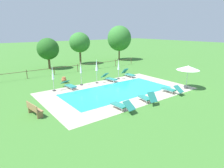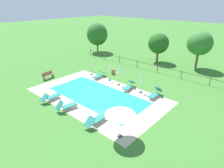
{
  "view_description": "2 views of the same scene",
  "coord_description": "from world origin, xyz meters",
  "px_view_note": "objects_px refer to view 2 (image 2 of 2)",
  "views": [
    {
      "loc": [
        -10.68,
        -13.27,
        5.49
      ],
      "look_at": [
        -0.28,
        0.5,
        0.6
      ],
      "focal_mm": 30.86,
      "sensor_mm": 36.0,
      "label": 1
    },
    {
      "loc": [
        12.52,
        -11.77,
        8.72
      ],
      "look_at": [
        0.37,
        1.8,
        0.76
      ],
      "focal_mm": 30.68,
      "sensor_mm": 36.0,
      "label": 2
    }
  ],
  "objects_px": {
    "patio_umbrella_open_foreground": "(120,112)",
    "patio_umbrella_closed_row_centre": "(119,71)",
    "sun_lounger_south_mid": "(51,97)",
    "patio_umbrella_closed_row_mid_west": "(91,63)",
    "sun_lounger_north_near_steps": "(99,75)",
    "sun_lounger_north_far": "(129,86)",
    "tree_far_west": "(97,34)",
    "sun_lounger_north_end": "(67,105)",
    "patio_umbrella_closed_row_west": "(110,68)",
    "patio_umbrella_closed_row_mid_east": "(141,80)",
    "wooden_bench_lawn_side": "(48,75)",
    "terracotta_urn_near_fence": "(113,72)",
    "sun_lounger_north_mid": "(96,120)",
    "tree_east_mid": "(159,43)",
    "tree_west_mid": "(200,43)",
    "sun_lounger_south_near_corner": "(155,93)"
  },
  "relations": [
    {
      "from": "sun_lounger_south_near_corner",
      "to": "wooden_bench_lawn_side",
      "type": "xyz_separation_m",
      "value": [
        -12.19,
        -4.35,
        0.08
      ]
    },
    {
      "from": "tree_far_west",
      "to": "sun_lounger_north_near_steps",
      "type": "bearing_deg",
      "value": -43.47
    },
    {
      "from": "terracotta_urn_near_fence",
      "to": "tree_far_west",
      "type": "xyz_separation_m",
      "value": [
        -9.87,
        6.84,
        2.85
      ]
    },
    {
      "from": "patio_umbrella_open_foreground",
      "to": "patio_umbrella_closed_row_centre",
      "type": "bearing_deg",
      "value": 130.51
    },
    {
      "from": "sun_lounger_south_near_corner",
      "to": "sun_lounger_south_mid",
      "type": "height_order",
      "value": "sun_lounger_south_near_corner"
    },
    {
      "from": "patio_umbrella_closed_row_mid_east",
      "to": "wooden_bench_lawn_side",
      "type": "height_order",
      "value": "patio_umbrella_closed_row_mid_east"
    },
    {
      "from": "sun_lounger_north_near_steps",
      "to": "patio_umbrella_closed_row_centre",
      "type": "bearing_deg",
      "value": -0.79
    },
    {
      "from": "sun_lounger_north_mid",
      "to": "patio_umbrella_closed_row_west",
      "type": "bearing_deg",
      "value": 125.71
    },
    {
      "from": "patio_umbrella_open_foreground",
      "to": "patio_umbrella_closed_row_centre",
      "type": "relative_size",
      "value": 0.89
    },
    {
      "from": "sun_lounger_north_mid",
      "to": "sun_lounger_north_near_steps",
      "type": "bearing_deg",
      "value": 133.99
    },
    {
      "from": "patio_umbrella_open_foreground",
      "to": "sun_lounger_south_mid",
      "type": "bearing_deg",
      "value": -178.3
    },
    {
      "from": "sun_lounger_north_far",
      "to": "patio_umbrella_open_foreground",
      "type": "bearing_deg",
      "value": -57.23
    },
    {
      "from": "sun_lounger_north_far",
      "to": "patio_umbrella_closed_row_centre",
      "type": "bearing_deg",
      "value": 174.4
    },
    {
      "from": "patio_umbrella_closed_row_centre",
      "to": "tree_far_west",
      "type": "xyz_separation_m",
      "value": [
        -12.63,
        9.0,
        1.49
      ]
    },
    {
      "from": "wooden_bench_lawn_side",
      "to": "patio_umbrella_open_foreground",
      "type": "bearing_deg",
      "value": -10.75
    },
    {
      "from": "sun_lounger_north_near_steps",
      "to": "tree_far_west",
      "type": "bearing_deg",
      "value": 136.53
    },
    {
      "from": "sun_lounger_south_near_corner",
      "to": "patio_umbrella_closed_row_centre",
      "type": "height_order",
      "value": "patio_umbrella_closed_row_centre"
    },
    {
      "from": "patio_umbrella_closed_row_west",
      "to": "wooden_bench_lawn_side",
      "type": "xyz_separation_m",
      "value": [
        -5.96,
        -4.58,
        -1.03
      ]
    },
    {
      "from": "patio_umbrella_closed_row_centre",
      "to": "patio_umbrella_closed_row_mid_east",
      "type": "bearing_deg",
      "value": 0.15
    },
    {
      "from": "patio_umbrella_closed_row_west",
      "to": "tree_far_west",
      "type": "height_order",
      "value": "tree_far_west"
    },
    {
      "from": "sun_lounger_north_mid",
      "to": "sun_lounger_north_far",
      "type": "relative_size",
      "value": 0.99
    },
    {
      "from": "sun_lounger_north_far",
      "to": "patio_umbrella_open_foreground",
      "type": "relative_size",
      "value": 0.91
    },
    {
      "from": "patio_umbrella_closed_row_west",
      "to": "tree_east_mid",
      "type": "distance_m",
      "value": 10.46
    },
    {
      "from": "sun_lounger_north_end",
      "to": "patio_umbrella_closed_row_west",
      "type": "xyz_separation_m",
      "value": [
        -1.74,
        7.4,
        1.11
      ]
    },
    {
      "from": "sun_lounger_north_far",
      "to": "patio_umbrella_open_foreground",
      "type": "height_order",
      "value": "patio_umbrella_open_foreground"
    },
    {
      "from": "wooden_bench_lawn_side",
      "to": "tree_west_mid",
      "type": "xyz_separation_m",
      "value": [
        11.93,
        15.93,
        3.02
      ]
    },
    {
      "from": "sun_lounger_south_mid",
      "to": "patio_umbrella_closed_row_mid_west",
      "type": "distance_m",
      "value": 7.6
    },
    {
      "from": "tree_east_mid",
      "to": "patio_umbrella_closed_row_centre",
      "type": "bearing_deg",
      "value": -83.24
    },
    {
      "from": "sun_lounger_north_near_steps",
      "to": "sun_lounger_north_far",
      "type": "bearing_deg",
      "value": -2.36
    },
    {
      "from": "sun_lounger_north_near_steps",
      "to": "patio_umbrella_closed_row_centre",
      "type": "distance_m",
      "value": 3.46
    },
    {
      "from": "patio_umbrella_open_foreground",
      "to": "patio_umbrella_closed_row_west",
      "type": "xyz_separation_m",
      "value": [
        -7.5,
        7.14,
        -0.51
      ]
    },
    {
      "from": "sun_lounger_north_end",
      "to": "wooden_bench_lawn_side",
      "type": "xyz_separation_m",
      "value": [
        -7.7,
        2.82,
        0.07
      ]
    },
    {
      "from": "terracotta_urn_near_fence",
      "to": "sun_lounger_south_near_corner",
      "type": "bearing_deg",
      "value": -15.83
    },
    {
      "from": "wooden_bench_lawn_side",
      "to": "tree_east_mid",
      "type": "distance_m",
      "value": 16.42
    },
    {
      "from": "patio_umbrella_closed_row_mid_west",
      "to": "sun_lounger_north_end",
      "type": "bearing_deg",
      "value": -56.87
    },
    {
      "from": "sun_lounger_north_far",
      "to": "tree_far_west",
      "type": "distance_m",
      "value": 17.1
    },
    {
      "from": "patio_umbrella_closed_row_mid_east",
      "to": "tree_far_west",
      "type": "bearing_deg",
      "value": 150.0
    },
    {
      "from": "sun_lounger_south_near_corner",
      "to": "tree_far_west",
      "type": "distance_m",
      "value": 19.56
    },
    {
      "from": "terracotta_urn_near_fence",
      "to": "patio_umbrella_open_foreground",
      "type": "bearing_deg",
      "value": -46.27
    },
    {
      "from": "sun_lounger_north_far",
      "to": "patio_umbrella_closed_row_mid_east",
      "type": "bearing_deg",
      "value": 6.39
    },
    {
      "from": "sun_lounger_north_end",
      "to": "terracotta_urn_near_fence",
      "type": "relative_size",
      "value": 3.0
    },
    {
      "from": "patio_umbrella_closed_row_mid_west",
      "to": "wooden_bench_lawn_side",
      "type": "xyz_separation_m",
      "value": [
        -3.0,
        -4.38,
        -1.04
      ]
    },
    {
      "from": "patio_umbrella_closed_row_mid_west",
      "to": "tree_east_mid",
      "type": "relative_size",
      "value": 0.55
    },
    {
      "from": "patio_umbrella_open_foreground",
      "to": "patio_umbrella_closed_row_mid_west",
      "type": "bearing_deg",
      "value": 146.46
    },
    {
      "from": "sun_lounger_south_mid",
      "to": "patio_umbrella_closed_row_mid_east",
      "type": "height_order",
      "value": "patio_umbrella_closed_row_mid_east"
    },
    {
      "from": "sun_lounger_north_mid",
      "to": "patio_umbrella_closed_row_mid_east",
      "type": "xyz_separation_m",
      "value": [
        -0.53,
        6.85,
        1.07
      ]
    },
    {
      "from": "patio_umbrella_open_foreground",
      "to": "patio_umbrella_closed_row_mid_east",
      "type": "height_order",
      "value": "patio_umbrella_open_foreground"
    },
    {
      "from": "patio_umbrella_open_foreground",
      "to": "patio_umbrella_closed_row_mid_east",
      "type": "xyz_separation_m",
      "value": [
        -2.88,
        6.83,
        -0.57
      ]
    },
    {
      "from": "sun_lounger_north_mid",
      "to": "sun_lounger_north_end",
      "type": "xyz_separation_m",
      "value": [
        -3.41,
        -0.24,
        0.02
      ]
    },
    {
      "from": "patio_umbrella_closed_row_west",
      "to": "sun_lounger_north_far",
      "type": "bearing_deg",
      "value": -8.29
    }
  ]
}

